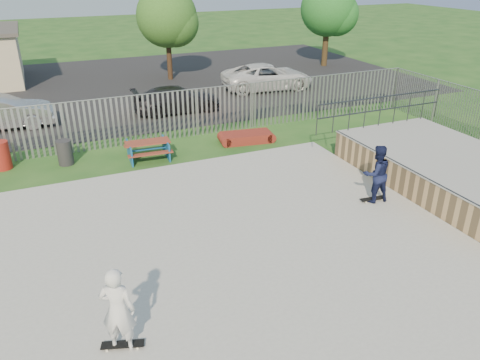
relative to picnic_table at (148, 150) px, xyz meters
name	(u,v)px	position (x,y,z in m)	size (l,w,h in m)	color
ground	(175,272)	(-1.09, -7.26, -0.35)	(120.00, 120.00, 0.00)	#1F4F1B
concrete_slab	(175,270)	(-1.09, -7.26, -0.28)	(15.00, 12.00, 0.15)	#A5A49F
quarter_pipe	(448,170)	(8.40, -6.22, 0.21)	(5.50, 7.05, 2.19)	tan
fence	(163,159)	(-0.09, -2.67, 0.65)	(26.04, 16.02, 2.00)	gray
picnic_table	(148,150)	(0.00, 0.00, 0.00)	(1.71, 1.44, 0.69)	maroon
funbox	(246,137)	(4.11, 0.20, -0.16)	(2.01, 1.21, 0.38)	maroon
trash_bin_red	(1,155)	(-4.97, 1.15, 0.16)	(0.61, 0.61, 1.01)	maroon
trash_bin_grey	(65,152)	(-2.88, 0.68, 0.10)	(0.55, 0.55, 0.91)	#29292C
parking_lot	(82,90)	(-1.09, 11.74, -0.34)	(40.00, 18.00, 0.02)	black
car_dark	(177,99)	(2.72, 5.33, 0.29)	(1.73, 4.27, 1.24)	black
car_white	(267,77)	(8.74, 7.58, 0.39)	(2.40, 5.21, 1.45)	silver
tree_mid	(167,17)	(4.32, 12.27, 3.38)	(3.59, 3.59, 5.54)	#3C2818
tree_right	(328,9)	(15.45, 12.06, 3.47)	(3.69, 3.69, 5.69)	#43321A
skateboard_a	(373,199)	(5.37, -6.34, -0.16)	(0.82, 0.28, 0.08)	black
skateboard_b	(123,345)	(-2.71, -9.31, -0.16)	(0.82, 0.44, 0.08)	black
skater_navy	(376,174)	(5.37, -6.34, 0.69)	(0.86, 0.67, 1.77)	#12183A
skater_white	(118,310)	(-2.71, -9.31, 0.69)	(0.65, 0.42, 1.77)	silver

